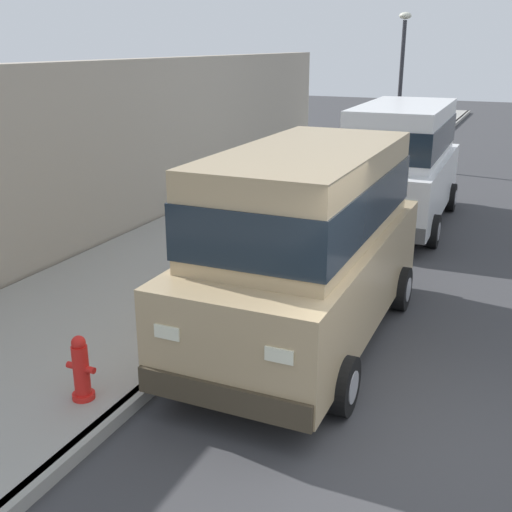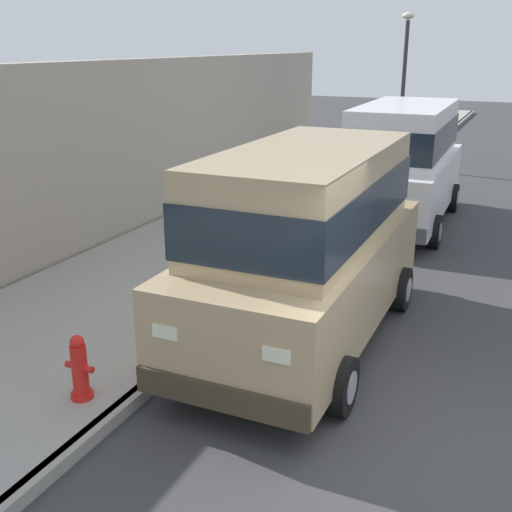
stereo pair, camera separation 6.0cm
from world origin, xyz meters
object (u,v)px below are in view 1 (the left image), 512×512
fire_hydrant (81,370)px  street_lamp (401,71)px  dog_white (200,253)px  car_white_van (401,159)px  car_tan_van (307,238)px

fire_hydrant → street_lamp: bearing=89.6°
dog_white → fire_hydrant: 4.08m
car_white_van → street_lamp: street_lamp is taller
street_lamp → fire_hydrant: bearing=-90.4°
car_tan_van → dog_white: bearing=148.4°
car_white_van → dog_white: bearing=-115.9°
car_white_van → dog_white: size_ratio=6.54×
car_tan_van → fire_hydrant: bearing=-121.5°
car_tan_van → street_lamp: street_lamp is taller
fire_hydrant → dog_white: bearing=101.2°
dog_white → fire_hydrant: (0.79, -4.00, 0.05)m
dog_white → fire_hydrant: size_ratio=1.04×
car_tan_van → dog_white: 2.93m
car_tan_van → dog_white: size_ratio=6.49×
dog_white → street_lamp: street_lamp is taller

